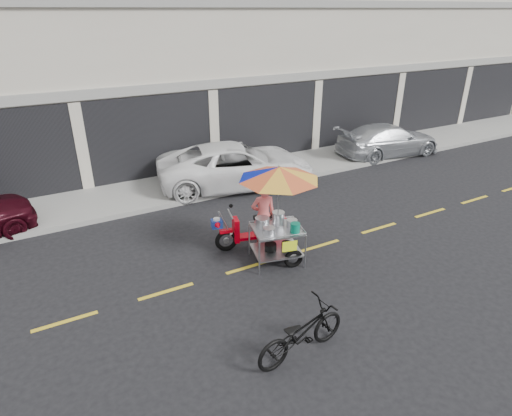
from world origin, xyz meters
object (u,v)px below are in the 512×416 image
silver_pickup (388,140)px  food_vendor_rig (272,198)px  white_pickup (236,165)px  near_bicycle (301,333)px

silver_pickup → food_vendor_rig: size_ratio=1.84×
white_pickup → food_vendor_rig: food_vendor_rig is taller
white_pickup → silver_pickup: size_ratio=1.18×
near_bicycle → food_vendor_rig: food_vendor_rig is taller
silver_pickup → food_vendor_rig: bearing=123.9°
white_pickup → silver_pickup: white_pickup is taller
silver_pickup → near_bicycle: (-9.35, -7.57, -0.16)m
silver_pickup → near_bicycle: silver_pickup is taller
white_pickup → near_bicycle: size_ratio=2.86×
white_pickup → near_bicycle: white_pickup is taller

